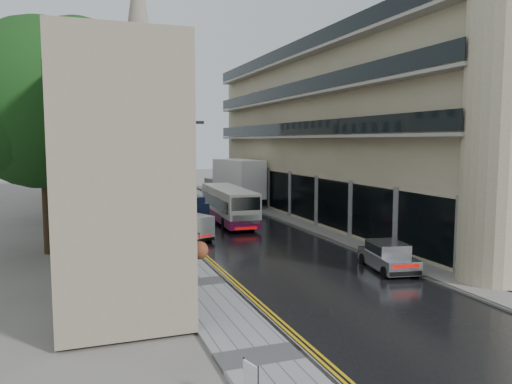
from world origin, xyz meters
TOP-DOWN VIEW (x-y plane):
  - ground at (0.00, 0.00)m, footprint 200.00×200.00m
  - road at (0.00, 27.50)m, footprint 9.00×85.00m
  - left_sidewalk at (-5.85, 27.50)m, footprint 2.70×85.00m
  - right_sidewalk at (5.40, 27.50)m, footprint 1.80×85.00m
  - old_shop_row at (-9.45, 30.00)m, footprint 4.50×56.00m
  - modern_block at (10.30, 26.00)m, footprint 8.00×40.00m
  - church_spire at (0.50, 82.00)m, footprint 6.40×6.40m
  - tree_near at (-12.50, 20.00)m, footprint 10.56×10.56m
  - tree_far at (-12.20, 33.00)m, footprint 9.24×9.24m
  - cream_bus at (-0.74, 24.07)m, footprint 2.87×10.31m
  - white_lorry at (3.11, 34.21)m, footprint 4.04×9.19m
  - silver_hatchback at (2.79, 8.85)m, footprint 2.35×4.12m
  - white_van at (-4.30, 19.75)m, footprint 2.88×4.21m
  - navy_van at (-4.30, 23.07)m, footprint 2.41×5.34m
  - pedestrian at (-5.90, 25.59)m, footprint 0.80×0.64m
  - lamp_post_near at (-4.70, 17.19)m, footprint 0.86×0.38m
  - lamp_post_far at (-4.72, 36.02)m, footprint 1.01×0.57m
  - estate_sign at (-7.05, 0.09)m, footprint 0.24×0.61m

SIDE VIEW (x-z plane):
  - ground at x=0.00m, z-range 0.00..0.00m
  - road at x=0.00m, z-range 0.00..0.02m
  - left_sidewalk at x=-5.85m, z-range 0.00..0.12m
  - right_sidewalk at x=5.40m, z-range 0.00..0.12m
  - estate_sign at x=-7.05m, z-range 0.12..1.14m
  - silver_hatchback at x=2.79m, z-range 0.02..1.48m
  - white_van at x=-4.30m, z-range 0.02..1.77m
  - pedestrian at x=-5.90m, z-range 0.12..2.02m
  - navy_van at x=-4.30m, z-range 0.02..2.68m
  - cream_bus at x=-0.74m, z-range 0.02..2.80m
  - white_lorry at x=3.11m, z-range 0.02..4.68m
  - lamp_post_near at x=-4.70m, z-range 0.12..7.61m
  - lamp_post_far at x=-4.72m, z-range 0.12..9.00m
  - old_shop_row at x=-9.45m, z-range 0.00..12.00m
  - tree_far at x=-12.20m, z-range 0.00..12.46m
  - tree_near at x=-12.50m, z-range 0.00..13.89m
  - modern_block at x=10.30m, z-range 0.00..14.00m
  - church_spire at x=0.50m, z-range 0.00..40.00m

